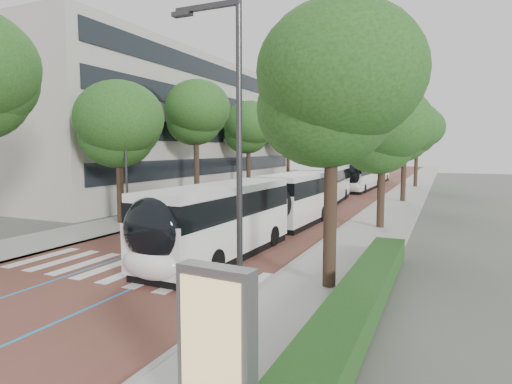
# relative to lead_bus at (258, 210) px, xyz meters

# --- Properties ---
(ground) EXTENTS (160.00, 160.00, 0.00)m
(ground) POSITION_rel_lead_bus_xyz_m (-2.43, -8.03, -1.63)
(ground) COLOR #51544C
(ground) RESTS_ON ground
(road) EXTENTS (11.00, 140.00, 0.02)m
(road) POSITION_rel_lead_bus_xyz_m (-2.43, 31.97, -1.62)
(road) COLOR brown
(road) RESTS_ON ground
(sidewalk_left) EXTENTS (4.00, 140.00, 0.12)m
(sidewalk_left) POSITION_rel_lead_bus_xyz_m (-9.93, 31.97, -1.57)
(sidewalk_left) COLOR #9A9691
(sidewalk_left) RESTS_ON ground
(sidewalk_right) EXTENTS (4.00, 140.00, 0.12)m
(sidewalk_right) POSITION_rel_lead_bus_xyz_m (5.07, 31.97, -1.57)
(sidewalk_right) COLOR #9A9691
(sidewalk_right) RESTS_ON ground
(kerb_left) EXTENTS (0.20, 140.00, 0.14)m
(kerb_left) POSITION_rel_lead_bus_xyz_m (-8.03, 31.97, -1.57)
(kerb_left) COLOR gray
(kerb_left) RESTS_ON ground
(kerb_right) EXTENTS (0.20, 140.00, 0.14)m
(kerb_right) POSITION_rel_lead_bus_xyz_m (3.17, 31.97, -1.57)
(kerb_right) COLOR gray
(kerb_right) RESTS_ON ground
(zebra_crossing) EXTENTS (10.55, 3.60, 0.01)m
(zebra_crossing) POSITION_rel_lead_bus_xyz_m (-2.23, -7.03, -1.60)
(zebra_crossing) COLOR silver
(zebra_crossing) RESTS_ON ground
(lane_line_left) EXTENTS (0.12, 126.00, 0.01)m
(lane_line_left) POSITION_rel_lead_bus_xyz_m (-4.03, 31.97, -1.60)
(lane_line_left) COLOR #2580BB
(lane_line_left) RESTS_ON road
(lane_line_right) EXTENTS (0.12, 126.00, 0.01)m
(lane_line_right) POSITION_rel_lead_bus_xyz_m (-0.83, 31.97, -1.60)
(lane_line_right) COLOR #2580BB
(lane_line_right) RESTS_ON road
(office_building) EXTENTS (18.11, 40.00, 14.00)m
(office_building) POSITION_rel_lead_bus_xyz_m (-21.90, 19.97, 5.37)
(office_building) COLOR #A6A299
(office_building) RESTS_ON ground
(hedge) EXTENTS (1.20, 14.00, 0.80)m
(hedge) POSITION_rel_lead_bus_xyz_m (6.67, -8.03, -1.11)
(hedge) COLOR #1C4819
(hedge) RESTS_ON sidewalk_right
(streetlight_near) EXTENTS (1.82, 0.20, 8.00)m
(streetlight_near) POSITION_rel_lead_bus_xyz_m (4.19, -11.03, 3.19)
(streetlight_near) COLOR #313133
(streetlight_near) RESTS_ON sidewalk_right
(streetlight_far) EXTENTS (1.82, 0.20, 8.00)m
(streetlight_far) POSITION_rel_lead_bus_xyz_m (4.19, 13.97, 3.19)
(streetlight_far) COLOR #313133
(streetlight_far) RESTS_ON sidewalk_right
(lamp_post_left) EXTENTS (0.14, 0.14, 8.00)m
(lamp_post_left) POSITION_rel_lead_bus_xyz_m (-8.53, -0.03, 2.49)
(lamp_post_left) COLOR #313133
(lamp_post_left) RESTS_ON sidewalk_left
(trees_left) EXTENTS (6.32, 60.50, 10.02)m
(trees_left) POSITION_rel_lead_bus_xyz_m (-9.93, 17.54, 5.37)
(trees_left) COLOR black
(trees_left) RESTS_ON ground
(trees_right) EXTENTS (5.86, 47.61, 9.19)m
(trees_right) POSITION_rel_lead_bus_xyz_m (5.27, 15.91, 4.62)
(trees_right) COLOR black
(trees_right) RESTS_ON ground
(lead_bus) EXTENTS (3.13, 18.47, 3.20)m
(lead_bus) POSITION_rel_lead_bus_xyz_m (0.00, 0.00, 0.00)
(lead_bus) COLOR black
(lead_bus) RESTS_ON ground
(bus_queued_0) EXTENTS (3.26, 12.53, 3.20)m
(bus_queued_0) POSITION_rel_lead_bus_xyz_m (-0.80, 15.69, -0.00)
(bus_queued_0) COLOR white
(bus_queued_0) RESTS_ON ground
(bus_queued_1) EXTENTS (2.83, 12.46, 3.20)m
(bus_queued_1) POSITION_rel_lead_bus_xyz_m (-0.29, 29.57, -0.00)
(bus_queued_1) COLOR white
(bus_queued_1) RESTS_ON ground
(bus_queued_2) EXTENTS (2.59, 12.41, 3.20)m
(bus_queued_2) POSITION_rel_lead_bus_xyz_m (-0.46, 41.12, -0.00)
(bus_queued_2) COLOR white
(bus_queued_2) RESTS_ON ground
(ad_panel) EXTENTS (1.36, 0.56, 2.77)m
(ad_panel) POSITION_rel_lead_bus_xyz_m (5.48, -14.11, -0.05)
(ad_panel) COLOR #59595B
(ad_panel) RESTS_ON sidewalk_right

